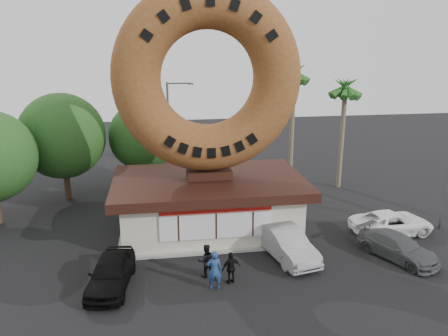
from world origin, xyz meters
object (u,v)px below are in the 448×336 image
object	(u,v)px
person_right	(231,268)
person_center	(206,261)
car_black	(111,272)
car_white	(392,223)
donut_shop	(209,202)
car_silver	(285,243)
street_lamp	(170,127)
giant_donut	(208,78)
car_grey	(398,247)
person_left	(214,270)

from	to	relation	value
person_right	person_center	bearing A→B (deg)	-52.99
car_black	car_white	size ratio (longest dim) A/B	0.89
donut_shop	person_center	bearing A→B (deg)	-98.66
person_right	car_silver	xyz separation A→B (m)	(3.30, 2.20, -0.00)
person_center	car_silver	size ratio (longest dim) A/B	0.35
donut_shop	street_lamp	size ratio (longest dim) A/B	1.40
donut_shop	giant_donut	bearing A→B (deg)	90.00
giant_donut	person_center	world-z (taller)	giant_donut
street_lamp	person_right	bearing A→B (deg)	-82.55
giant_donut	person_right	world-z (taller)	giant_donut
street_lamp	car_grey	bearing A→B (deg)	-53.48
giant_donut	car_white	bearing A→B (deg)	-11.85
street_lamp	person_right	size ratio (longest dim) A/B	5.05
giant_donut	car_grey	distance (m)	13.59
person_center	person_left	bearing A→B (deg)	94.59
person_left	car_white	bearing A→B (deg)	-156.76
street_lamp	car_silver	size ratio (longest dim) A/B	1.67
donut_shop	person_center	size ratio (longest dim) A/B	6.67
car_black	car_grey	xyz separation A→B (m)	(14.64, 0.59, -0.10)
person_left	car_grey	xyz separation A→B (m)	(9.92, 1.48, -0.31)
person_center	car_grey	size ratio (longest dim) A/B	0.38
street_lamp	car_black	distance (m)	16.52
car_black	person_center	bearing A→B (deg)	10.99
street_lamp	person_left	distance (m)	17.03
person_center	car_silver	bearing A→B (deg)	-170.17
donut_shop	giant_donut	size ratio (longest dim) A/B	1.06
person_left	car_black	size ratio (longest dim) A/B	0.44
car_black	car_white	xyz separation A→B (m)	(15.91, 3.49, -0.06)
donut_shop	car_black	world-z (taller)	donut_shop
donut_shop	car_grey	distance (m)	10.72
donut_shop	giant_donut	world-z (taller)	giant_donut
person_center	car_silver	xyz separation A→B (m)	(4.39, 1.42, -0.05)
donut_shop	giant_donut	xyz separation A→B (m)	(0.00, 0.02, 7.29)
donut_shop	car_grey	bearing A→B (deg)	-28.68
person_right	car_silver	bearing A→B (deg)	-163.87
street_lamp	person_right	xyz separation A→B (m)	(2.12, -16.24, -3.69)
street_lamp	car_grey	distance (m)	19.22
donut_shop	car_black	distance (m)	7.85
person_left	car_white	size ratio (longest dim) A/B	0.39
donut_shop	person_right	distance (m)	6.31
street_lamp	giant_donut	bearing A→B (deg)	-79.49
giant_donut	person_left	size ratio (longest dim) A/B	5.52
donut_shop	street_lamp	xyz separation A→B (m)	(-1.86, 10.02, 2.72)
person_right	car_grey	world-z (taller)	person_right
car_silver	donut_shop	bearing A→B (deg)	118.61
car_black	car_grey	world-z (taller)	car_black
car_grey	car_white	xyz separation A→B (m)	(1.27, 2.90, 0.04)
donut_shop	car_silver	bearing A→B (deg)	-48.51
car_grey	car_black	bearing A→B (deg)	156.80
car_silver	car_white	bearing A→B (deg)	1.57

